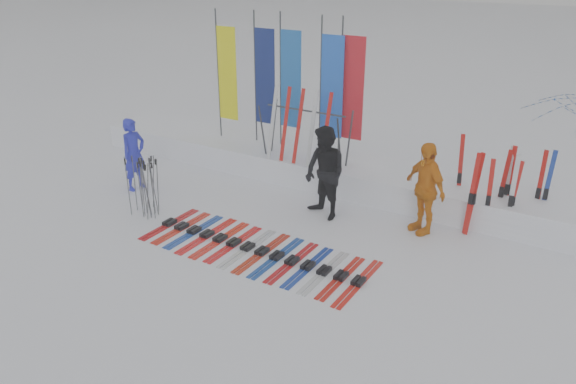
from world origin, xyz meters
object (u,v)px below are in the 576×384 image
Objects in this scene: person_black at (325,173)px; ski_rack at (305,128)px; person_yellow at (425,188)px; ski_row at (255,249)px; person_blue at (134,154)px.

ski_rack is (-1.23, 1.31, 0.43)m from person_black.
person_yellow reaches higher than ski_row.
ski_row is (-0.37, -1.97, -0.92)m from person_black.
person_yellow is at bearing 35.43° from person_black.
ski_row is (4.01, -1.02, -0.80)m from person_blue.
person_black reaches higher than person_blue.
person_blue is 0.38× the size of ski_row.
ski_rack is (-0.85, 3.28, 1.35)m from ski_row.
person_yellow is 0.42× the size of ski_row.
ski_row is (-2.30, -2.39, -0.88)m from person_yellow.
person_black is 1.05× the size of person_yellow.
ski_row is at bearing -100.52° from person_yellow.
person_blue is 4.22m from ski_row.
person_blue is 4.49m from person_black.
person_blue is 6.46m from person_yellow.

